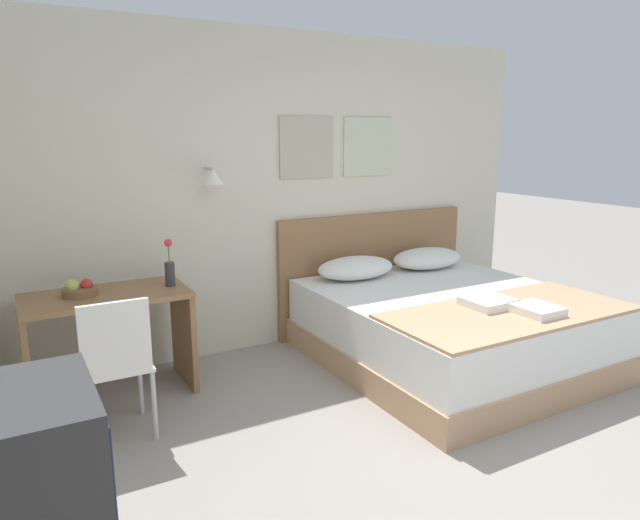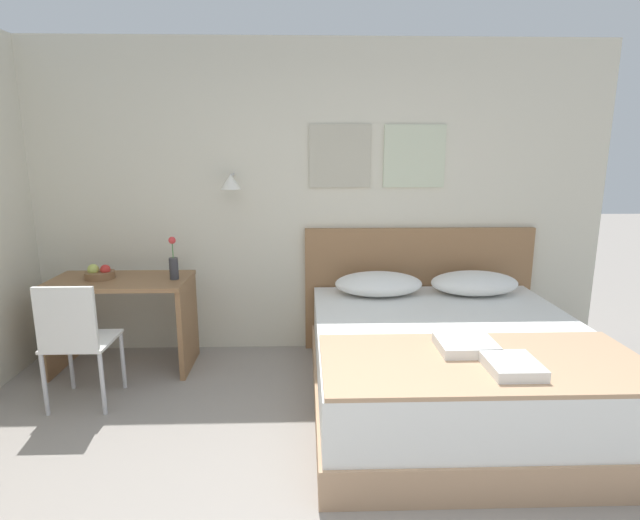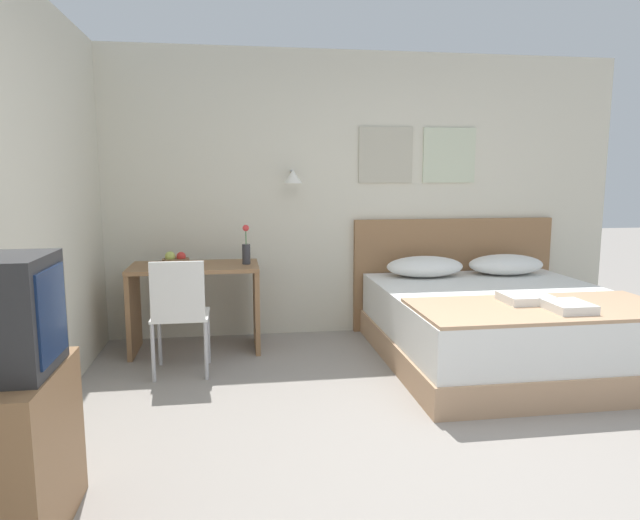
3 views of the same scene
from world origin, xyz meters
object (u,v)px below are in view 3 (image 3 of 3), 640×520
Objects in this scene: pillow_left at (425,267)px; bed at (502,327)px; desk_chair at (179,308)px; fruit_bowl at (176,260)px; desk at (195,292)px; flower_vase at (246,250)px; headboard at (453,274)px; folded_towel_near_foot at (525,298)px; tv_stand at (12,455)px; television at (0,315)px; folded_towel_mid_bed at (569,307)px; throw_blanket at (544,308)px; pillow_right at (506,265)px.

bed is at bearing -62.67° from pillow_left.
desk_chair is 3.93× the size of fruit_bowl.
flower_vase is at bearing -2.25° from desk.
headboard is at bearing 8.60° from desk.
desk_chair is at bearing -83.05° from fruit_bowl.
tv_stand is at bearing -155.71° from folded_towel_near_foot.
pillow_left is at bearing 18.83° from desk_chair.
bed is 3.64m from television.
bed is 0.83m from folded_towel_mid_bed.
flower_vase reaches higher than throw_blanket.
fruit_bowl is at bearing 96.95° from desk_chair.
folded_towel_mid_bed is 3.11m from fruit_bowl.
desk_chair is (-2.16, -0.74, -0.14)m from pillow_left.
headboard reaches higher than throw_blanket.
desk is at bearing 150.63° from folded_towel_mid_bed.
desk is 2.24× the size of television.
television is at bearing -149.37° from bed.
fruit_bowl reaches higher than throw_blanket.
headboard reaches higher than pillow_left.
folded_towel_near_foot is at bearing -29.96° from flower_vase.
desk is (-2.48, 1.30, -0.08)m from throw_blanket.
folded_towel_mid_bed is at bearing -28.31° from fruit_bowl.
desk_chair is 1.94m from tv_stand.
pillow_right reaches higher than folded_towel_mid_bed.
pillow_left is at bearing 2.05° from desk.
pillow_left is 1.60m from folded_towel_mid_bed.
desk_chair reaches higher than throw_blanket.
bed is 0.68m from throw_blanket.
desk_chair is at bearing -96.46° from desk.
tv_stand is at bearing -99.86° from fruit_bowl.
desk_chair is (-2.96, -0.74, -0.14)m from pillow_right.
television is (-3.08, -1.22, 0.37)m from throw_blanket.
throw_blanket is 2.43m from flower_vase.
folded_towel_near_foot is 1.08× the size of folded_towel_mid_bed.
pillow_left is 0.80× the size of desk_chair.
pillow_right is 1.00× the size of tv_stand.
throw_blanket is (0.00, -0.61, 0.30)m from bed.
pillow_right is 3.14× the size of fruit_bowl.
throw_blanket is 5.37× the size of flower_vase.
tv_stand is at bearing -105.78° from desk_chair.
desk_chair is 2.63× the size of flower_vase.
tv_stand reaches higher than folded_towel_near_foot.
television is (-0.52, -1.86, 0.43)m from desk_chair.
pillow_left is 3.14× the size of fruit_bowl.
television is (0.00, 0.00, 0.60)m from tv_stand.
desk_chair reaches higher than pillow_right.
bed is at bearing 90.00° from throw_blanket.
television is at bearing -135.92° from pillow_left.
pillow_right is 0.66× the size of desk.
pillow_right is at bearing 36.73° from television.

